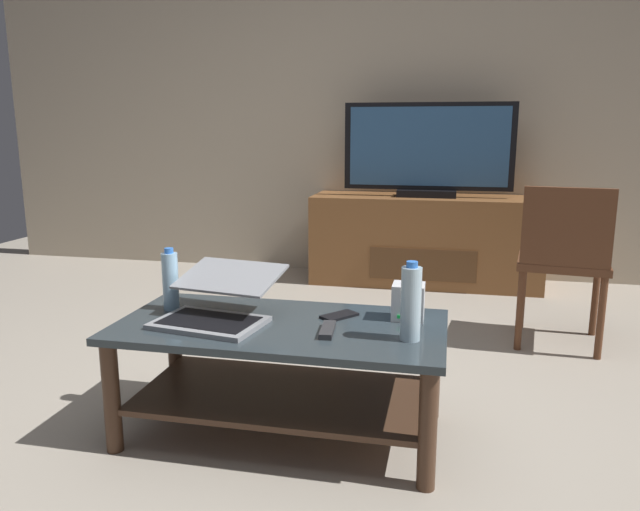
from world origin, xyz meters
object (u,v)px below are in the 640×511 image
at_px(media_cabinet, 425,240).
at_px(tv_remote, 328,330).
at_px(cell_phone, 339,316).
at_px(laptop, 218,303).
at_px(water_bottle_far, 170,281).
at_px(dining_chair, 564,256).
at_px(coffee_table, 281,358).
at_px(router_box, 408,302).
at_px(water_bottle_near, 411,303).
at_px(television, 428,152).

height_order(media_cabinet, tv_remote, media_cabinet).
bearing_deg(cell_phone, laptop, -123.68).
bearing_deg(cell_phone, water_bottle_far, -137.10).
bearing_deg(water_bottle_far, dining_chair, 34.27).
distance_m(cell_phone, tv_remote, 0.18).
distance_m(coffee_table, router_box, 0.51).
distance_m(laptop, router_box, 0.70).
xyz_separation_m(coffee_table, media_cabinet, (0.42, 2.40, 0.02)).
height_order(coffee_table, dining_chair, dining_chair).
relative_size(dining_chair, water_bottle_near, 3.15).
xyz_separation_m(coffee_table, water_bottle_near, (0.47, -0.08, 0.26)).
bearing_deg(water_bottle_near, tv_remote, 177.97).
relative_size(media_cabinet, water_bottle_near, 6.10).
distance_m(dining_chair, water_bottle_far, 1.97).
bearing_deg(media_cabinet, coffee_table, -99.83).
height_order(router_box, water_bottle_near, water_bottle_near).
bearing_deg(coffee_table, router_box, 18.51).
height_order(laptop, router_box, laptop).
bearing_deg(laptop, coffee_table, 2.89).
relative_size(television, water_bottle_far, 4.88).
xyz_separation_m(water_bottle_near, water_bottle_far, (-0.94, 0.15, -0.01)).
relative_size(media_cabinet, cell_phone, 11.72).
bearing_deg(router_box, coffee_table, -161.49).
bearing_deg(router_box, television, 90.87).
height_order(dining_chair, water_bottle_near, dining_chair).
bearing_deg(water_bottle_far, media_cabinet, 69.22).
bearing_deg(dining_chair, media_cabinet, 121.69).
bearing_deg(tv_remote, water_bottle_near, -7.40).
xyz_separation_m(coffee_table, tv_remote, (0.19, -0.07, 0.14)).
bearing_deg(water_bottle_near, television, 91.32).
distance_m(dining_chair, router_box, 1.26).
height_order(television, laptop, television).
xyz_separation_m(television, router_box, (0.03, -2.22, -0.46)).
distance_m(water_bottle_far, tv_remote, 0.68).
relative_size(dining_chair, router_box, 6.35).
bearing_deg(router_box, water_bottle_near, -84.22).
distance_m(dining_chair, tv_remote, 1.59).
distance_m(router_box, water_bottle_near, 0.23).
relative_size(router_box, water_bottle_far, 0.55).
bearing_deg(laptop, cell_phone, 16.89).
distance_m(media_cabinet, dining_chair, 1.43).
xyz_separation_m(television, tv_remote, (-0.23, -2.44, -0.52)).
distance_m(media_cabinet, laptop, 2.50).
distance_m(dining_chair, water_bottle_near, 1.44).
height_order(laptop, tv_remote, laptop).
distance_m(television, laptop, 2.52).
distance_m(coffee_table, dining_chair, 1.67).
relative_size(water_bottle_near, water_bottle_far, 1.10).
bearing_deg(coffee_table, water_bottle_near, -9.05).
relative_size(coffee_table, media_cabinet, 0.73).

